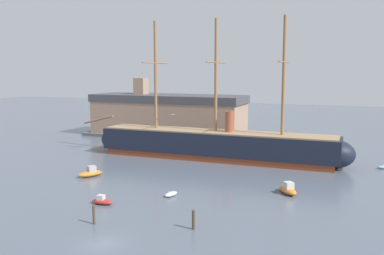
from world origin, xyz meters
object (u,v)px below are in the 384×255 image
tall_ship (215,144)px  dinghy_far_right (384,167)px  dinghy_near_centre (171,194)px  motorboat_mid_left (90,173)px  motorboat_mid_right (288,189)px  seagull_in_flight (172,115)px  motorboat_foreground_left (102,201)px  dockside_warehouse_left (168,116)px  mooring_piling_left_pair (94,215)px  mooring_piling_nearest (194,220)px

tall_ship → dinghy_far_right: 32.87m
dinghy_far_right → dinghy_near_centre: bearing=-133.9°
motorboat_mid_left → motorboat_mid_right: motorboat_mid_left is taller
seagull_in_flight → dinghy_near_centre: bearing=-66.3°
motorboat_foreground_left → dinghy_far_right: (37.26, 38.40, -0.15)m
dockside_warehouse_left → seagull_in_flight: 42.59m
mooring_piling_left_pair → dockside_warehouse_left: size_ratio=0.05×
tall_ship → mooring_piling_nearest: 39.83m
motorboat_foreground_left → motorboat_mid_left: motorboat_mid_left is taller
dockside_warehouse_left → mooring_piling_nearest: bearing=-62.1°
motorboat_foreground_left → mooring_piling_nearest: size_ratio=1.39×
tall_ship → dinghy_near_centre: 27.61m
mooring_piling_left_pair → dockside_warehouse_left: dockside_warehouse_left is taller
tall_ship → motorboat_foreground_left: tall_ship is taller
motorboat_mid_left → dockside_warehouse_left: 47.25m
motorboat_mid_right → mooring_piling_nearest: mooring_piling_nearest is taller
motorboat_foreground_left → seagull_in_flight: (1.17, 20.95, 10.13)m
tall_ship → seagull_in_flight: bearing=-104.7°
mooring_piling_nearest → seagull_in_flight: seagull_in_flight is taller
mooring_piling_nearest → motorboat_mid_left: bearing=148.2°
dockside_warehouse_left → motorboat_mid_left: bearing=-81.4°
motorboat_mid_left → motorboat_mid_right: (33.91, 2.67, -0.01)m
mooring_piling_nearest → seagull_in_flight: 30.05m
dinghy_near_centre → mooring_piling_nearest: size_ratio=1.19×
motorboat_mid_left → mooring_piling_nearest: (26.10, -16.18, 0.50)m
dinghy_near_centre → motorboat_mid_right: (15.86, 7.85, 0.34)m
mooring_piling_nearest → dockside_warehouse_left: dockside_warehouse_left is taller
motorboat_foreground_left → tall_ship: bearing=82.2°
dinghy_near_centre → dockside_warehouse_left: (-25.07, 51.61, 5.55)m
motorboat_mid_left → mooring_piling_left_pair: mooring_piling_left_pair is taller
motorboat_foreground_left → motorboat_mid_left: (-10.82, 12.33, 0.19)m
seagull_in_flight → dockside_warehouse_left: bearing=116.7°
tall_ship → mooring_piling_nearest: bearing=-74.6°
motorboat_mid_left → dockside_warehouse_left: bearing=98.6°
motorboat_foreground_left → motorboat_mid_right: bearing=33.0°
mooring_piling_left_pair → mooring_piling_nearest: bearing=14.1°
mooring_piling_nearest → seagull_in_flight: (-14.11, 24.80, 9.43)m
motorboat_foreground_left → dockside_warehouse_left: dockside_warehouse_left is taller
motorboat_mid_right → mooring_piling_nearest: size_ratio=2.01×
motorboat_mid_left → mooring_piling_left_pair: (14.28, -19.16, 0.52)m
motorboat_mid_right → seagull_in_flight: seagull_in_flight is taller
mooring_piling_left_pair → dockside_warehouse_left: 69.12m
motorboat_mid_right → dockside_warehouse_left: dockside_warehouse_left is taller
dinghy_near_centre → dockside_warehouse_left: bearing=115.9°
dinghy_near_centre → seagull_in_flight: size_ratio=2.21×
dinghy_near_centre → motorboat_mid_right: motorboat_mid_right is taller
mooring_piling_nearest → dinghy_far_right: bearing=62.5°
motorboat_mid_right → dinghy_far_right: bearing=58.8°
tall_ship → seagull_in_flight: 15.87m
mooring_piling_nearest → motorboat_foreground_left: bearing=165.8°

